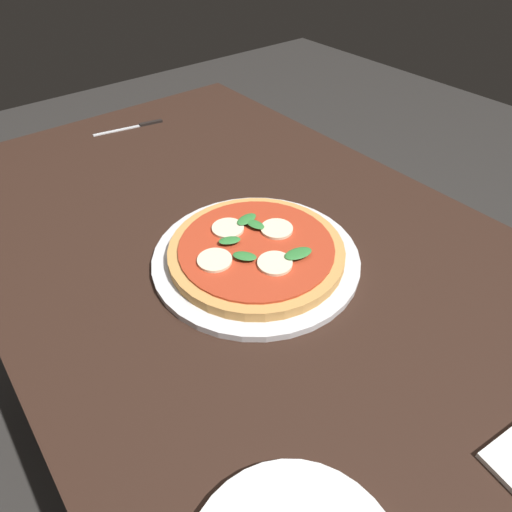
% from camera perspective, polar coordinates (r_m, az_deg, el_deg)
% --- Properties ---
extents(ground_plane, '(6.00, 6.00, 0.00)m').
position_cam_1_polar(ground_plane, '(1.40, -0.48, -23.93)').
color(ground_plane, '#2D2B28').
extents(dining_table, '(1.36, 0.81, 0.78)m').
position_cam_1_polar(dining_table, '(0.85, -0.73, -4.68)').
color(dining_table, black).
rests_on(dining_table, ground_plane).
extents(serving_tray, '(0.34, 0.34, 0.01)m').
position_cam_1_polar(serving_tray, '(0.74, -0.00, -0.23)').
color(serving_tray, silver).
rests_on(serving_tray, dining_table).
extents(pizza, '(0.29, 0.29, 0.03)m').
position_cam_1_polar(pizza, '(0.73, 0.02, 0.73)').
color(pizza, tan).
rests_on(pizza, serving_tray).
extents(knife, '(0.04, 0.18, 0.01)m').
position_cam_1_polar(knife, '(1.21, -15.00, 15.86)').
color(knife, black).
rests_on(knife, dining_table).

